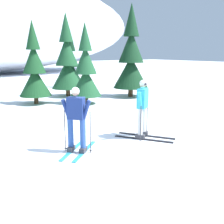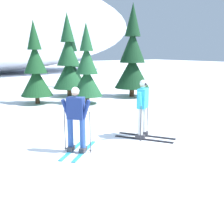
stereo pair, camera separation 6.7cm
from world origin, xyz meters
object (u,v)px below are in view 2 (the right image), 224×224
Objects in this scene: pine_tree_center at (87,70)px; pine_tree_far_right at (132,59)px; skier_cyan_jacket at (143,108)px; pine_tree_right at (73,65)px; skier_navy_jacket at (76,119)px; pine_tree_center_left at (36,70)px; pine_tree_center_right at (68,62)px.

pine_tree_far_right reaches higher than pine_tree_center.
skier_cyan_jacket is 12.64m from pine_tree_right.
pine_tree_far_right is (6.85, 6.27, 1.28)m from skier_navy_jacket.
pine_tree_right is at bearing 69.31° from pine_tree_center.
skier_navy_jacket is 6.88m from pine_tree_center.
pine_tree_right is at bearing 98.90° from pine_tree_far_right.
skier_cyan_jacket is at bearing -84.43° from pine_tree_center_left.
skier_navy_jacket is 9.37m from pine_tree_far_right.
skier_cyan_jacket is at bearing -126.25° from pine_tree_far_right.
pine_tree_center_left is at bearing 169.43° from pine_tree_far_right.
skier_cyan_jacket is 7.37m from pine_tree_center_left.
pine_tree_center_left is 1.03× the size of pine_tree_right.
pine_tree_center_left is 1.03× the size of pine_tree_center.
pine_tree_center_right reaches higher than pine_tree_center_left.
pine_tree_right is (4.43, 4.76, -0.05)m from pine_tree_center_left.
pine_tree_right is 5.85m from pine_tree_far_right.
pine_tree_far_right reaches higher than skier_cyan_jacket.
skier_navy_jacket is at bearing -101.81° from pine_tree_center_left.
pine_tree_right reaches higher than skier_navy_jacket.
pine_tree_center_left is at bearing -152.64° from pine_tree_center_right.
skier_navy_jacket is 0.44× the size of pine_tree_right.
pine_tree_center reaches higher than pine_tree_right.
pine_tree_center_right is 0.91× the size of pine_tree_far_right.
pine_tree_center_right reaches higher than pine_tree_right.
pine_tree_center_right is 4.10m from pine_tree_right.
skier_navy_jacket is 0.97× the size of skier_cyan_jacket.
pine_tree_far_right is at bearing -36.98° from pine_tree_center_right.
pine_tree_center is (3.60, 5.82, 0.76)m from skier_navy_jacket.
pine_tree_far_right is at bearing 8.00° from pine_tree_center.
pine_tree_center_right is 1.20× the size of pine_tree_right.
pine_tree_far_right is (3.25, 0.46, 0.52)m from pine_tree_center.
pine_tree_center is at bearing -96.26° from pine_tree_center_right.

